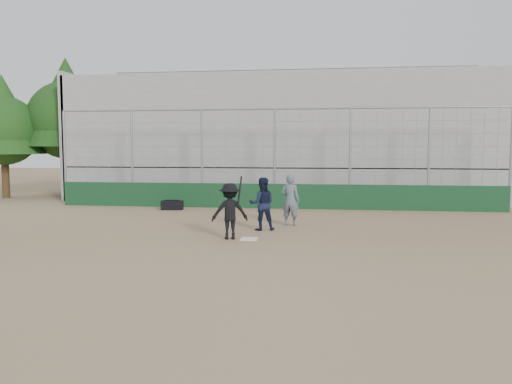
# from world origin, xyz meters

# --- Properties ---
(ground) EXTENTS (90.00, 90.00, 0.00)m
(ground) POSITION_xyz_m (0.00, 0.00, 0.00)
(ground) COLOR brown
(ground) RESTS_ON ground
(home_plate) EXTENTS (0.44, 0.44, 0.02)m
(home_plate) POSITION_xyz_m (0.00, 0.00, 0.01)
(home_plate) COLOR white
(home_plate) RESTS_ON ground
(backstop) EXTENTS (18.10, 0.25, 4.04)m
(backstop) POSITION_xyz_m (0.00, 7.00, 0.96)
(backstop) COLOR #10331A
(backstop) RESTS_ON ground
(bleachers) EXTENTS (20.25, 6.70, 6.98)m
(bleachers) POSITION_xyz_m (0.00, 11.95, 2.92)
(bleachers) COLOR gray
(bleachers) RESTS_ON ground
(tree_left) EXTENTS (4.48, 4.48, 7.00)m
(tree_left) POSITION_xyz_m (-11.00, 11.00, 4.39)
(tree_left) COLOR #3C2316
(tree_left) RESTS_ON ground
(tree_right) EXTENTS (3.84, 3.84, 6.00)m
(tree_right) POSITION_xyz_m (-13.50, 9.50, 3.76)
(tree_right) COLOR #332312
(tree_right) RESTS_ON ground
(batter_at_plate) EXTENTS (1.08, 0.83, 1.68)m
(batter_at_plate) POSITION_xyz_m (-0.52, -0.01, 0.75)
(batter_at_plate) COLOR black
(batter_at_plate) RESTS_ON ground
(catcher_crouched) EXTENTS (0.89, 0.76, 1.07)m
(catcher_crouched) POSITION_xyz_m (0.17, 1.49, 0.53)
(catcher_crouched) COLOR black
(catcher_crouched) RESTS_ON ground
(umpire) EXTENTS (0.67, 0.52, 1.46)m
(umpire) POSITION_xyz_m (0.93, 2.54, 0.73)
(umpire) COLOR slate
(umpire) RESTS_ON ground
(equipment_bag) EXTENTS (0.89, 0.46, 0.40)m
(equipment_bag) POSITION_xyz_m (-3.97, 5.96, 0.18)
(equipment_bag) COLOR black
(equipment_bag) RESTS_ON ground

